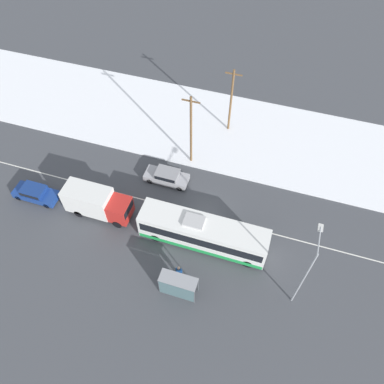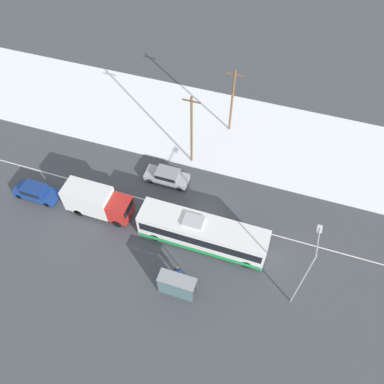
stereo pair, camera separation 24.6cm
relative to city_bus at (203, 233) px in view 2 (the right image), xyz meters
The scene contains 12 objects.
ground_plane 3.33m from the city_bus, 102.03° to the left, with size 120.00×120.00×0.00m, color #424449.
snow_lot 15.03m from the city_bus, 92.33° to the left, with size 80.00×12.89×0.12m.
lane_marking_center 3.33m from the city_bus, 102.03° to the left, with size 60.00×0.12×0.00m.
city_bus is the anchor object (origin of this frame).
box_truck 10.66m from the city_bus, behind, with size 6.42×2.30×3.14m.
sedan_car 8.19m from the city_bus, 133.84° to the left, with size 4.55×1.80×1.47m.
parked_car_near_truck 17.50m from the city_bus, behind, with size 4.52×1.80×1.44m.
pedestrian_at_stop 4.05m from the city_bus, 104.57° to the right, with size 0.60×0.27×1.67m.
bus_shelter 5.52m from the city_bus, 95.92° to the right, with size 3.15×1.20×2.40m.
streetlamp 9.79m from the city_bus, 16.66° to the right, with size 0.36×2.67×8.30m.
utility_pole_roadside 10.60m from the city_bus, 113.76° to the left, with size 1.80×0.24×8.73m.
utility_pole_snowlot 15.68m from the city_bus, 95.44° to the left, with size 1.80×0.24×8.11m.
Camera 2 is at (5.09, -19.53, 30.72)m, focal length 35.00 mm.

